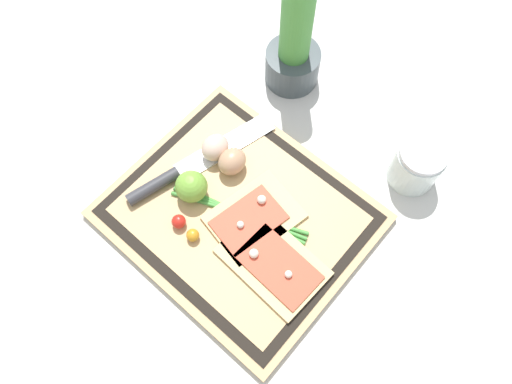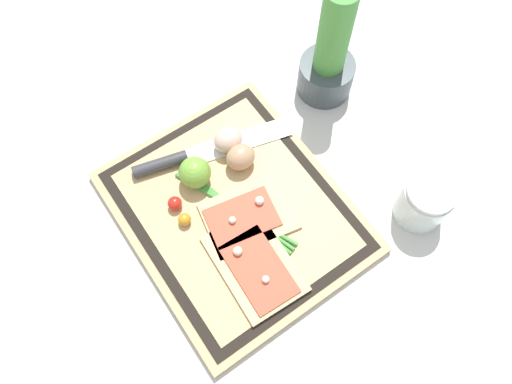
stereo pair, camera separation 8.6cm
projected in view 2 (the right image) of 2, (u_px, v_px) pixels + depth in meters
The scene contains 13 objects.
ground_plane at pixel (235, 214), 0.89m from camera, with size 6.00×6.00×0.00m, color silver.
cutting_board at pixel (235, 212), 0.88m from camera, with size 0.42×0.36×0.02m.
pizza_slice_near at pixel (255, 265), 0.82m from camera, with size 0.18×0.12×0.02m.
pizza_slice_far at pixel (247, 216), 0.86m from camera, with size 0.14×0.17×0.02m.
knife at pixel (187, 157), 0.90m from camera, with size 0.11×0.30×0.02m.
egg_brown at pixel (241, 157), 0.88m from camera, with size 0.05×0.05×0.05m, color tan.
egg_pink at pixel (228, 140), 0.90m from camera, with size 0.05×0.05×0.05m, color beige.
lime at pixel (195, 173), 0.87m from camera, with size 0.06×0.06×0.06m, color #70A838.
cherry_tomato_red at pixel (175, 203), 0.86m from camera, with size 0.02×0.02×0.02m, color red.
cherry_tomato_yellow at pixel (185, 220), 0.85m from camera, with size 0.02×0.02×0.02m, color orange.
scallion_bunch at pixel (233, 210), 0.86m from camera, with size 0.24×0.11×0.01m.
herb_pot at pixel (329, 59), 0.92m from camera, with size 0.11×0.11×0.25m.
sauce_jar at pixel (423, 203), 0.85m from camera, with size 0.09×0.09×0.09m.
Camera 2 is at (0.29, -0.16, 0.82)m, focal length 35.00 mm.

